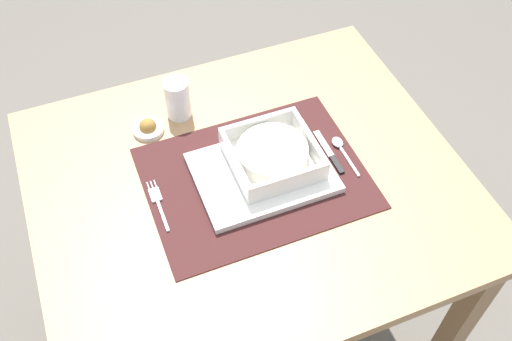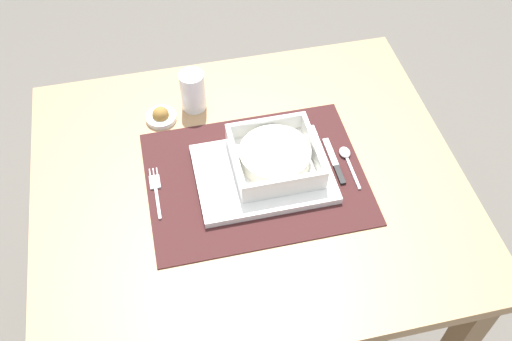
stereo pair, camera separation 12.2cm
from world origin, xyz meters
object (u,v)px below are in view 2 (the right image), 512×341
object	(u,v)px
spoon	(347,157)
dining_table	(249,208)
bread_knife	(325,166)
condiment_saucer	(161,116)
fork	(156,189)
drinking_glass	(193,93)
porridge_bowl	(275,157)
butter_knife	(335,164)

from	to	relation	value
spoon	dining_table	bearing A→B (deg)	-175.02
bread_knife	condiment_saucer	world-z (taller)	condiment_saucer
fork	bread_knife	bearing A→B (deg)	-6.19
fork	drinking_glass	world-z (taller)	drinking_glass
spoon	bread_knife	xyz separation A→B (m)	(-0.05, -0.01, -0.00)
dining_table	condiment_saucer	xyz separation A→B (m)	(-0.16, 0.22, 0.12)
drinking_glass	condiment_saucer	distance (m)	0.09
condiment_saucer	dining_table	bearing A→B (deg)	-53.64
porridge_bowl	fork	world-z (taller)	porridge_bowl
fork	butter_knife	size ratio (longest dim) A/B	1.02
dining_table	spoon	world-z (taller)	spoon
bread_knife	spoon	bearing A→B (deg)	8.68
dining_table	fork	size ratio (longest dim) A/B	6.76
butter_knife	fork	bearing A→B (deg)	-178.15
dining_table	bread_knife	bearing A→B (deg)	-1.70
dining_table	butter_knife	xyz separation A→B (m)	(0.19, -0.00, 0.11)
porridge_bowl	fork	bearing A→B (deg)	-179.71
porridge_bowl	condiment_saucer	bearing A→B (deg)	137.43
dining_table	porridge_bowl	bearing A→B (deg)	14.13
porridge_bowl	drinking_glass	distance (m)	0.27
bread_knife	drinking_glass	distance (m)	0.35
condiment_saucer	spoon	bearing A→B (deg)	-28.85
porridge_bowl	drinking_glass	world-z (taller)	drinking_glass
drinking_glass	condiment_saucer	xyz separation A→B (m)	(-0.08, -0.03, -0.03)
dining_table	condiment_saucer	world-z (taller)	condiment_saucer
spoon	butter_knife	distance (m)	0.03
bread_knife	condiment_saucer	distance (m)	0.40
fork	dining_table	bearing A→B (deg)	-7.28
porridge_bowl	spoon	world-z (taller)	porridge_bowl
dining_table	fork	bearing A→B (deg)	175.95
drinking_glass	spoon	bearing A→B (deg)	-38.17
spoon	bread_knife	bearing A→B (deg)	-162.93
porridge_bowl	bread_knife	world-z (taller)	porridge_bowl
spoon	butter_knife	bearing A→B (deg)	-155.48
dining_table	bread_knife	size ratio (longest dim) A/B	7.13
butter_knife	drinking_glass	xyz separation A→B (m)	(-0.27, 0.25, 0.04)
fork	condiment_saucer	world-z (taller)	condiment_saucer
butter_knife	bread_knife	size ratio (longest dim) A/B	1.03
porridge_bowl	spoon	distance (m)	0.16
drinking_glass	fork	bearing A→B (deg)	-116.98
fork	condiment_saucer	size ratio (longest dim) A/B	1.90
fork	condiment_saucer	bearing A→B (deg)	76.98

